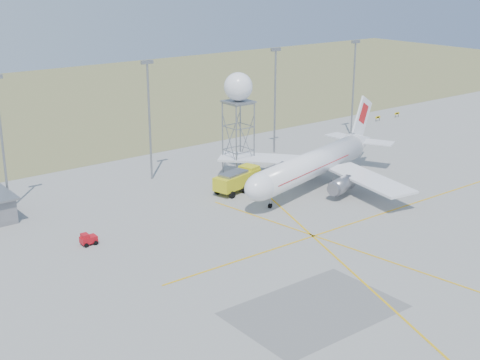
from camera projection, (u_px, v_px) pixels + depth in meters
grass_strip at (42, 105)px, 177.61m from camera, size 400.00×120.00×0.03m
mast_a at (1, 132)px, 97.85m from camera, size 2.20×0.50×20.50m
mast_b at (149, 111)px, 112.45m from camera, size 2.20×0.50×20.50m
mast_c at (275, 92)px, 128.79m from camera, size 2.20×0.50×20.50m
mast_d at (354, 81)px, 141.63m from camera, size 2.20×0.50×20.50m
taxi_sign_near at (378, 117)px, 158.67m from camera, size 1.60×0.17×1.20m
taxi_sign_far at (397, 114)px, 162.76m from camera, size 1.60×0.17×1.20m
airliner_main at (314, 164)px, 110.44m from camera, size 37.86×36.00×13.03m
radar_tower at (238, 118)px, 116.36m from camera, size 4.97×4.97×17.98m
fire_truck at (238, 181)px, 109.45m from camera, size 9.47×5.31×3.61m
baggage_tug at (88, 240)px, 88.62m from camera, size 2.15×1.74×1.64m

